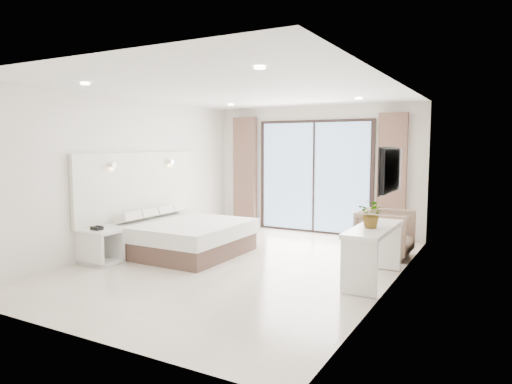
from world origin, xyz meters
TOP-DOWN VIEW (x-y plane):
  - ground at (0.00, 0.00)m, footprint 6.20×6.20m
  - room_shell at (-0.20, 0.77)m, footprint 4.62×6.22m
  - bed at (-1.31, 0.18)m, footprint 2.00×1.91m
  - nightstand at (-2.02, -1.01)m, footprint 0.61×0.50m
  - phone at (-2.01, -1.06)m, footprint 0.17×0.14m
  - console_desk at (2.04, 0.13)m, footprint 0.48×1.54m
  - plant at (2.04, 0.02)m, footprint 0.45×0.47m
  - armchair at (1.85, 1.68)m, footprint 0.80×0.85m

SIDE VIEW (x-z plane):
  - ground at x=0.00m, z-range 0.00..0.00m
  - nightstand at x=-2.02m, z-range 0.00..0.55m
  - bed at x=-1.31m, z-range -0.05..0.64m
  - armchair at x=1.85m, z-range 0.00..0.87m
  - console_desk at x=2.04m, z-range 0.17..0.94m
  - phone at x=-2.01m, z-range 0.55..0.61m
  - plant at x=2.04m, z-range 0.77..1.07m
  - room_shell at x=-0.20m, z-range 0.22..2.94m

